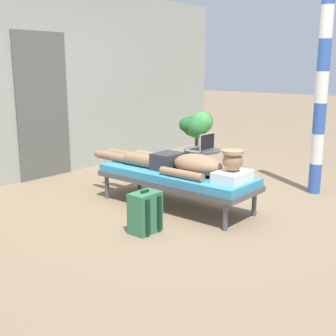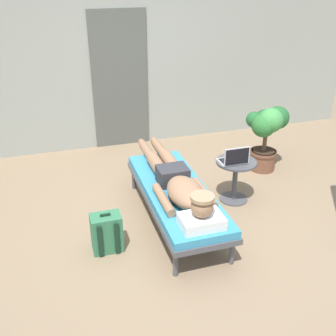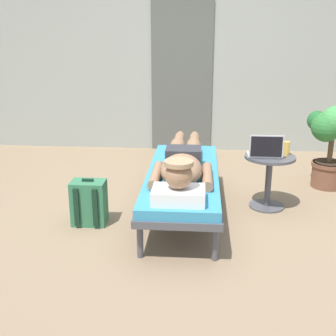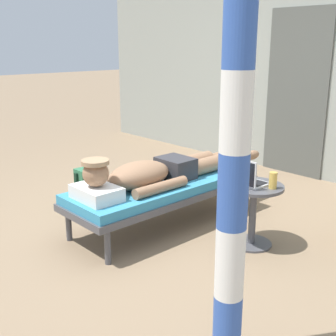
{
  "view_description": "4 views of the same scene",
  "coord_description": "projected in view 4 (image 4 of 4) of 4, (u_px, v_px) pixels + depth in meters",
  "views": [
    {
      "loc": [
        -3.88,
        -2.96,
        1.59
      ],
      "look_at": [
        -0.28,
        0.05,
        0.5
      ],
      "focal_mm": 47.68,
      "sensor_mm": 36.0,
      "label": 1
    },
    {
      "loc": [
        -1.28,
        -3.51,
        2.6
      ],
      "look_at": [
        -0.06,
        0.4,
        0.53
      ],
      "focal_mm": 43.45,
      "sensor_mm": 36.0,
      "label": 2
    },
    {
      "loc": [
        0.1,
        -3.71,
        1.68
      ],
      "look_at": [
        -0.18,
        -0.05,
        0.5
      ],
      "focal_mm": 46.83,
      "sensor_mm": 36.0,
      "label": 3
    },
    {
      "loc": [
        2.76,
        -2.45,
        1.63
      ],
      "look_at": [
        -0.05,
        0.15,
        0.53
      ],
      "focal_mm": 46.98,
      "sensor_mm": 36.0,
      "label": 4
    }
  ],
  "objects": [
    {
      "name": "side_table",
      "position": [
        253.0,
        204.0,
        3.59
      ],
      "size": [
        0.48,
        0.48,
        0.52
      ],
      "color": "#4C4C51",
      "rests_on": "ground"
    },
    {
      "name": "house_wall_back",
      "position": [
        313.0,
        66.0,
        5.32
      ],
      "size": [
        7.6,
        0.2,
        2.7
      ],
      "primitive_type": "cube",
      "color": "#999E93",
      "rests_on": "ground"
    },
    {
      "name": "drink_glass",
      "position": [
        273.0,
        180.0,
        3.44
      ],
      "size": [
        0.06,
        0.06,
        0.13
      ],
      "primitive_type": "cylinder",
      "color": "gold",
      "rests_on": "side_table"
    },
    {
      "name": "porch_post",
      "position": [
        236.0,
        112.0,
        1.99
      ],
      "size": [
        0.15,
        0.15,
        2.65
      ],
      "color": "#3359B2",
      "rests_on": "ground"
    },
    {
      "name": "person_reclining",
      "position": [
        159.0,
        171.0,
        3.93
      ],
      "size": [
        0.53,
        2.17,
        0.33
      ],
      "color": "white",
      "rests_on": "lounge_chair"
    },
    {
      "name": "ground_plane",
      "position": [
        160.0,
        228.0,
        4.0
      ],
      "size": [
        40.0,
        40.0,
        0.0
      ],
      "primitive_type": "plane",
      "color": "#8C7256"
    },
    {
      "name": "laptop",
      "position": [
        245.0,
        178.0,
        3.53
      ],
      "size": [
        0.31,
        0.24,
        0.23
      ],
      "color": "silver",
      "rests_on": "side_table"
    },
    {
      "name": "house_door_panel",
      "position": [
        297.0,
        94.0,
        5.43
      ],
      "size": [
        0.84,
        0.03,
        2.04
      ],
      "primitive_type": "cube",
      "color": "#545651",
      "rests_on": "ground"
    },
    {
      "name": "backpack",
      "position": [
        91.0,
        189.0,
        4.46
      ],
      "size": [
        0.3,
        0.26,
        0.42
      ],
      "color": "#33724C",
      "rests_on": "ground"
    },
    {
      "name": "lounge_chair",
      "position": [
        165.0,
        188.0,
        4.02
      ],
      "size": [
        0.67,
        1.9,
        0.42
      ],
      "color": "#4C4C51",
      "rests_on": "ground"
    }
  ]
}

